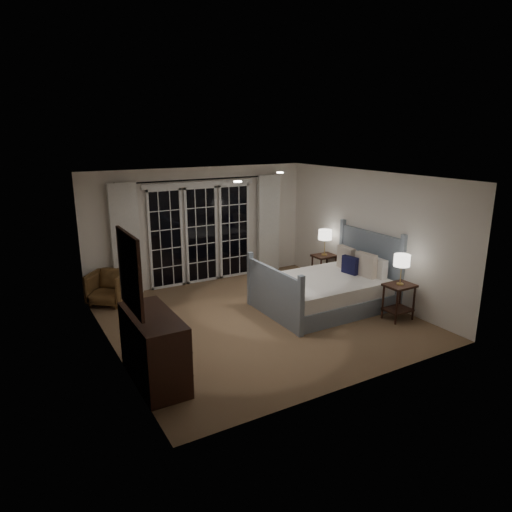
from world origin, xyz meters
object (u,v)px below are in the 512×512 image
nightstand_left (399,296)px  lamp_right (325,235)px  lamp_left (402,261)px  armchair (109,288)px  nightstand_right (324,264)px  dresser (154,348)px  bed (326,290)px

nightstand_left → lamp_right: bearing=86.6°
lamp_left → armchair: (-4.23, 3.32, -0.75)m
nightstand_right → lamp_right: (0.00, 0.00, 0.66)m
nightstand_right → armchair: armchair is taller
lamp_right → nightstand_right: bearing=180.0°
lamp_right → dresser: size_ratio=0.42×
dresser → nightstand_right: bearing=25.5°
bed → armchair: (-3.51, 2.21, -0.01)m
bed → nightstand_right: size_ratio=3.66×
nightstand_left → dresser: dresser is taller
armchair → dresser: dresser is taller
nightstand_left → armchair: 5.38m
dresser → lamp_left: bearing=-1.7°
bed → lamp_right: bearing=53.7°
bed → armchair: 4.15m
lamp_left → dresser: bearing=178.3°
nightstand_left → nightstand_right: size_ratio=1.03×
nightstand_right → lamp_right: size_ratio=1.13×
bed → lamp_left: bearing=-57.1°
lamp_right → bed: bearing=-126.3°
nightstand_left → armchair: bearing=141.9°
nightstand_right → nightstand_left: bearing=-93.4°
lamp_left → armchair: lamp_left is taller
lamp_left → nightstand_left: bearing=153.4°
bed → lamp_left: 1.52m
lamp_left → dresser: lamp_left is taller
nightstand_right → lamp_right: lamp_right is taller
nightstand_right → lamp_left: bearing=-93.4°
lamp_left → lamp_right: (0.13, 2.27, -0.00)m
nightstand_right → lamp_left: lamp_left is taller
nightstand_right → armchair: 4.49m
nightstand_left → lamp_right: (0.13, 2.27, 0.64)m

